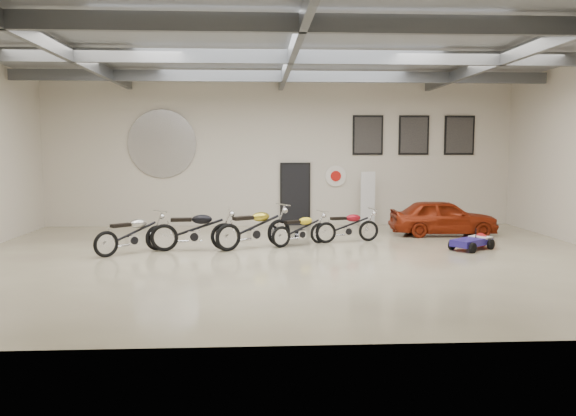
{
  "coord_description": "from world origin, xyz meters",
  "views": [
    {
      "loc": [
        -0.77,
        -13.27,
        2.62
      ],
      "look_at": [
        0.0,
        1.2,
        1.1
      ],
      "focal_mm": 35.0,
      "sensor_mm": 36.0,
      "label": 1
    }
  ],
  "objects": [
    {
      "name": "oil_sign",
      "position": [
        1.9,
        5.95,
        1.7
      ],
      "size": [
        0.72,
        0.1,
        0.72
      ],
      "primitive_type": null,
      "color": "white",
      "rests_on": "back_wall"
    },
    {
      "name": "vintage_car",
      "position": [
        4.88,
        3.5,
        0.55
      ],
      "size": [
        1.41,
        3.26,
        1.1
      ],
      "primitive_type": "imported",
      "rotation": [
        0.0,
        0.0,
        1.53
      ],
      "color": "maroon",
      "rests_on": "floor"
    },
    {
      "name": "poster_mid",
      "position": [
        4.6,
        5.96,
        3.1
      ],
      "size": [
        1.05,
        0.08,
        1.35
      ],
      "primitive_type": null,
      "color": "black",
      "rests_on": "back_wall"
    },
    {
      "name": "logo_plaque",
      "position": [
        -4.0,
        5.95,
        2.8
      ],
      "size": [
        2.3,
        0.06,
        1.16
      ],
      "primitive_type": null,
      "color": "silver",
      "rests_on": "back_wall"
    },
    {
      "name": "poster_left",
      "position": [
        3.0,
        5.96,
        3.1
      ],
      "size": [
        1.05,
        0.08,
        1.35
      ],
      "primitive_type": null,
      "color": "black",
      "rests_on": "back_wall"
    },
    {
      "name": "go_kart",
      "position": [
        4.91,
        1.03,
        0.28
      ],
      "size": [
        1.63,
        1.46,
        0.55
      ],
      "primitive_type": null,
      "rotation": [
        0.0,
        0.0,
        0.64
      ],
      "color": "navy",
      "rests_on": "floor"
    },
    {
      "name": "motorcycle_black",
      "position": [
        -2.43,
        1.19,
        0.57
      ],
      "size": [
        2.23,
        0.83,
        1.14
      ],
      "primitive_type": null,
      "rotation": [
        0.0,
        0.0,
        0.07
      ],
      "color": "silver",
      "rests_on": "floor"
    },
    {
      "name": "ceiling_beams",
      "position": [
        0.0,
        0.0,
        4.75
      ],
      "size": [
        15.8,
        11.8,
        0.32
      ],
      "primitive_type": null,
      "color": "#505356",
      "rests_on": "ceiling"
    },
    {
      "name": "ceiling",
      "position": [
        0.0,
        0.0,
        5.0
      ],
      "size": [
        16.0,
        12.0,
        0.01
      ],
      "primitive_type": "cube",
      "color": "slate",
      "rests_on": "back_wall"
    },
    {
      "name": "back_wall",
      "position": [
        0.0,
        6.0,
        2.5
      ],
      "size": [
        16.0,
        0.02,
        5.0
      ],
      "primitive_type": "cube",
      "color": "beige",
      "rests_on": "floor"
    },
    {
      "name": "floor",
      "position": [
        0.0,
        0.0,
        0.0
      ],
      "size": [
        16.0,
        12.0,
        0.01
      ],
      "primitive_type": "cube",
      "color": "#C1B893",
      "rests_on": "ground"
    },
    {
      "name": "banner_stand",
      "position": [
        2.94,
        5.5,
        0.94
      ],
      "size": [
        0.54,
        0.31,
        1.87
      ],
      "primitive_type": null,
      "rotation": [
        0.0,
        0.0,
        0.23
      ],
      "color": "white",
      "rests_on": "floor"
    },
    {
      "name": "door",
      "position": [
        0.5,
        5.95,
        1.05
      ],
      "size": [
        0.92,
        0.08,
        2.1
      ],
      "primitive_type": "cube",
      "color": "black",
      "rests_on": "back_wall"
    },
    {
      "name": "motorcycle_gold",
      "position": [
        -0.88,
        1.46,
        0.58
      ],
      "size": [
        2.27,
        1.74,
        1.16
      ],
      "primitive_type": null,
      "rotation": [
        0.0,
        0.0,
        0.54
      ],
      "color": "silver",
      "rests_on": "floor"
    },
    {
      "name": "motorcycle_red",
      "position": [
        1.74,
        2.31,
        0.48
      ],
      "size": [
        1.92,
        0.96,
        0.96
      ],
      "primitive_type": null,
      "rotation": [
        0.0,
        0.0,
        0.22
      ],
      "color": "silver",
      "rests_on": "floor"
    },
    {
      "name": "poster_right",
      "position": [
        6.2,
        5.96,
        3.1
      ],
      "size": [
        1.05,
        0.08,
        1.35
      ],
      "primitive_type": null,
      "color": "black",
      "rests_on": "back_wall"
    },
    {
      "name": "motorcycle_silver",
      "position": [
        -3.95,
        0.86,
        0.52
      ],
      "size": [
        1.91,
        1.8,
        1.05
      ],
      "primitive_type": null,
      "rotation": [
        0.0,
        0.0,
        0.73
      ],
      "color": "silver",
      "rests_on": "floor"
    },
    {
      "name": "motorcycle_yellow",
      "position": [
        0.38,
        1.86,
        0.46
      ],
      "size": [
        1.83,
        1.36,
        0.93
      ],
      "primitive_type": null,
      "rotation": [
        0.0,
        0.0,
        0.51
      ],
      "color": "silver",
      "rests_on": "floor"
    }
  ]
}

